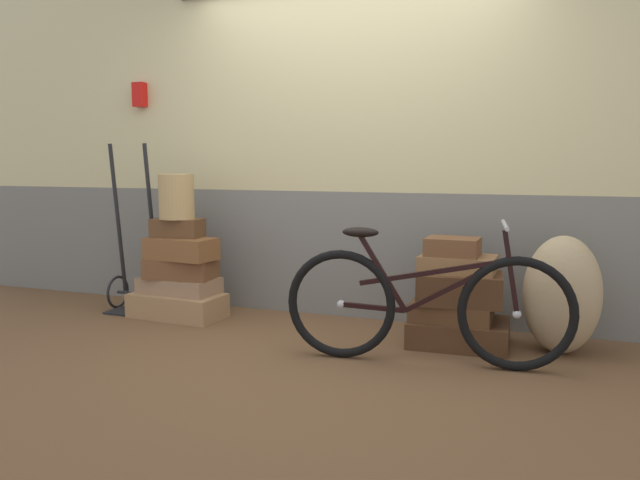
{
  "coord_description": "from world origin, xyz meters",
  "views": [
    {
      "loc": [
        1.37,
        -3.7,
        1.19
      ],
      "look_at": [
        -0.07,
        0.21,
        0.66
      ],
      "focal_mm": 34.58,
      "sensor_mm": 36.0,
      "label": 1
    }
  ],
  "objects": [
    {
      "name": "ground",
      "position": [
        0.0,
        0.0,
        -0.03
      ],
      "size": [
        9.23,
        5.2,
        0.06
      ],
      "primitive_type": "cube",
      "color": "brown"
    },
    {
      "name": "station_building",
      "position": [
        0.01,
        0.85,
        1.46
      ],
      "size": [
        7.23,
        0.74,
        2.9
      ],
      "color": "slate",
      "rests_on": "ground"
    },
    {
      "name": "suitcase_0",
      "position": [
        -1.27,
        0.28,
        0.09
      ],
      "size": [
        0.74,
        0.41,
        0.18
      ],
      "primitive_type": "cube",
      "rotation": [
        0.0,
        0.0,
        -0.06
      ],
      "color": "#9E754C",
      "rests_on": "ground"
    },
    {
      "name": "suitcase_1",
      "position": [
        -1.28,
        0.33,
        0.24
      ],
      "size": [
        0.63,
        0.37,
        0.12
      ],
      "primitive_type": "cube",
      "rotation": [
        0.0,
        0.0,
        -0.08
      ],
      "color": "#937051",
      "rests_on": "suitcase_0"
    },
    {
      "name": "suitcase_2",
      "position": [
        -1.25,
        0.32,
        0.38
      ],
      "size": [
        0.54,
        0.33,
        0.15
      ],
      "primitive_type": "cube",
      "rotation": [
        0.0,
        0.0,
        0.08
      ],
      "color": "brown",
      "rests_on": "suitcase_1"
    },
    {
      "name": "suitcase_3",
      "position": [
        -1.22,
        0.29,
        0.54
      ],
      "size": [
        0.55,
        0.32,
        0.16
      ],
      "primitive_type": "cube",
      "rotation": [
        0.0,
        0.0,
        -0.09
      ],
      "color": "brown",
      "rests_on": "suitcase_2"
    },
    {
      "name": "suitcase_4",
      "position": [
        -1.27,
        0.32,
        0.69
      ],
      "size": [
        0.4,
        0.23,
        0.14
      ],
      "primitive_type": "cube",
      "rotation": [
        0.0,
        0.0,
        0.08
      ],
      "color": "brown",
      "rests_on": "suitcase_3"
    },
    {
      "name": "suitcase_5",
      "position": [
        0.87,
        0.3,
        0.08
      ],
      "size": [
        0.65,
        0.48,
        0.17
      ],
      "primitive_type": "cube",
      "rotation": [
        0.0,
        0.0,
        0.03
      ],
      "color": "#4C2D19",
      "rests_on": "ground"
    },
    {
      "name": "suitcase_6",
      "position": [
        0.82,
        0.31,
        0.23
      ],
      "size": [
        0.51,
        0.41,
        0.12
      ],
      "primitive_type": "cube",
      "rotation": [
        0.0,
        0.0,
        -0.0
      ],
      "color": "brown",
      "rests_on": "suitcase_5"
    },
    {
      "name": "suitcase_7",
      "position": [
        0.87,
        0.29,
        0.38
      ],
      "size": [
        0.56,
        0.44,
        0.2
      ],
      "primitive_type": "cube",
      "rotation": [
        0.0,
        0.0,
        0.09
      ],
      "color": "#4C2D19",
      "rests_on": "suitcase_6"
    },
    {
      "name": "suitcase_8",
      "position": [
        0.85,
        0.31,
        0.54
      ],
      "size": [
        0.49,
        0.34,
        0.11
      ],
      "primitive_type": "cube",
      "rotation": [
        0.0,
        0.0,
        -0.04
      ],
      "color": "olive",
      "rests_on": "suitcase_7"
    },
    {
      "name": "suitcase_9",
      "position": [
        0.81,
        0.3,
        0.65
      ],
      "size": [
        0.34,
        0.27,
        0.12
      ],
      "primitive_type": "cube",
      "rotation": [
        0.0,
        0.0,
        -0.04
      ],
      "color": "brown",
      "rests_on": "suitcase_8"
    },
    {
      "name": "wicker_basket",
      "position": [
        -1.27,
        0.31,
        0.93
      ],
      "size": [
        0.27,
        0.27,
        0.34
      ],
      "primitive_type": "cylinder",
      "color": "tan",
      "rests_on": "suitcase_4"
    },
    {
      "name": "luggage_trolley",
      "position": [
        -1.7,
        0.35,
        0.32
      ],
      "size": [
        0.4,
        0.35,
        1.34
      ],
      "color": "black",
      "rests_on": "ground"
    },
    {
      "name": "burlap_sack",
      "position": [
        1.49,
        0.34,
        0.37
      ],
      "size": [
        0.47,
        0.4,
        0.74
      ],
      "primitive_type": "ellipsoid",
      "color": "tan",
      "rests_on": "ground"
    },
    {
      "name": "bicycle",
      "position": [
        0.73,
        -0.16,
        0.35
      ],
      "size": [
        1.69,
        0.46,
        0.85
      ],
      "color": "black",
      "rests_on": "ground"
    }
  ]
}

